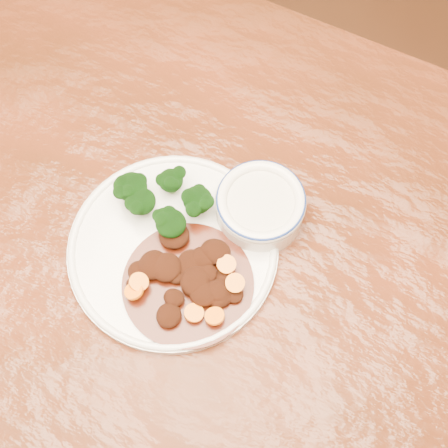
% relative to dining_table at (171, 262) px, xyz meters
% --- Properties ---
extents(ground, '(4.00, 4.00, 0.00)m').
position_rel_dining_table_xyz_m(ground, '(0.00, 0.00, -0.67)').
color(ground, '#462011').
rests_on(ground, ground).
extents(dining_table, '(1.58, 1.05, 0.75)m').
position_rel_dining_table_xyz_m(dining_table, '(0.00, 0.00, 0.00)').
color(dining_table, '#612511').
rests_on(dining_table, ground).
extents(dinner_plate, '(0.28, 0.28, 0.02)m').
position_rel_dining_table_xyz_m(dinner_plate, '(0.01, -0.01, 0.09)').
color(dinner_plate, white).
rests_on(dinner_plate, dining_table).
extents(broccoli_florets, '(0.13, 0.10, 0.05)m').
position_rel_dining_table_xyz_m(broccoli_florets, '(-0.02, 0.04, 0.12)').
color(broccoli_florets, '#6D974E').
rests_on(broccoli_florets, dinner_plate).
extents(mince_stew, '(0.17, 0.17, 0.03)m').
position_rel_dining_table_xyz_m(mince_stew, '(0.05, -0.04, 0.10)').
color(mince_stew, '#411407').
rests_on(mince_stew, dinner_plate).
extents(dip_bowl, '(0.12, 0.12, 0.05)m').
position_rel_dining_table_xyz_m(dip_bowl, '(0.10, 0.08, 0.11)').
color(dip_bowl, silver).
rests_on(dip_bowl, dining_table).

